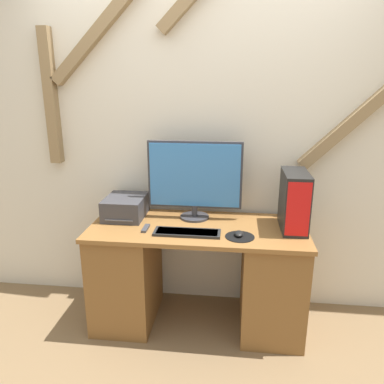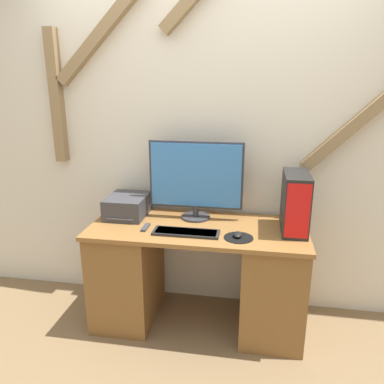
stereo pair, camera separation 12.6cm
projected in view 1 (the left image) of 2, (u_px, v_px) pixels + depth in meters
The scene contains 10 objects.
ground_plane at pixel (192, 350), 2.55m from camera, with size 12.00×12.00×0.00m, color brown.
wall_back at pixel (202, 135), 2.82m from camera, with size 6.40×0.13×2.70m.
desk at pixel (197, 274), 2.74m from camera, with size 1.52×0.65×0.78m.
monitor at pixel (195, 178), 2.70m from camera, with size 0.69×0.21×0.57m.
keyboard at pixel (187, 232), 2.50m from camera, with size 0.45×0.14×0.02m.
mousepad at pixel (240, 237), 2.45m from camera, with size 0.19×0.19×0.00m.
mouse at pixel (239, 234), 2.46m from camera, with size 0.06×0.09×0.03m.
computer_tower at pixel (294, 201), 2.54m from camera, with size 0.17×0.37×0.40m.
printer at pixel (125, 207), 2.79m from camera, with size 0.28×0.35×0.15m.
remote_control at pixel (146, 228), 2.57m from camera, with size 0.03×0.13×0.02m.
Camera 1 is at (0.25, -2.11, 1.77)m, focal length 35.00 mm.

